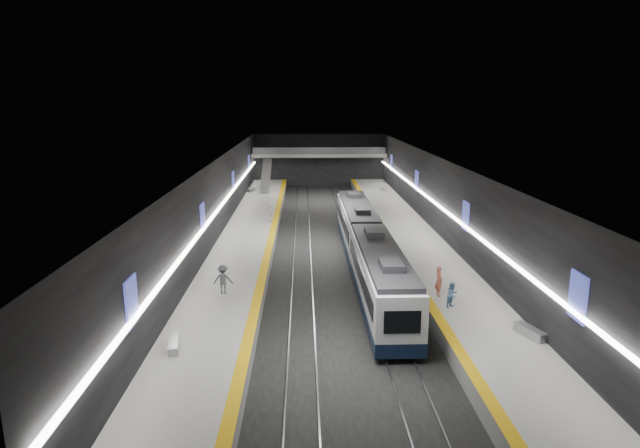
{
  "coord_description": "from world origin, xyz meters",
  "views": [
    {
      "loc": [
        -2.35,
        -47.2,
        13.14
      ],
      "look_at": [
        -0.9,
        -0.47,
        2.2
      ],
      "focal_mm": 30.0,
      "sensor_mm": 36.0,
      "label": 1
    }
  ],
  "objects_px": {
    "escalator": "(266,176)",
    "passenger_right_a": "(439,281)",
    "bench_left_near": "(173,345)",
    "passenger_left_b": "(223,280)",
    "bench_right_far": "(383,188)",
    "passenger_right_b": "(452,295)",
    "bench_right_near": "(530,332)",
    "train": "(367,245)",
    "passenger_left_a": "(270,213)",
    "bench_left_far": "(251,190)"
  },
  "relations": [
    {
      "from": "train",
      "to": "passenger_left_a",
      "type": "xyz_separation_m",
      "value": [
        -8.22,
        13.35,
        -0.28
      ]
    },
    {
      "from": "train",
      "to": "bench_right_near",
      "type": "height_order",
      "value": "train"
    },
    {
      "from": "bench_left_near",
      "to": "passenger_left_b",
      "type": "height_order",
      "value": "passenger_left_b"
    },
    {
      "from": "bench_left_far",
      "to": "passenger_right_b",
      "type": "distance_m",
      "value": 44.73
    },
    {
      "from": "escalator",
      "to": "bench_right_near",
      "type": "xyz_separation_m",
      "value": [
        17.0,
        -47.57,
        -1.66
      ]
    },
    {
      "from": "bench_right_far",
      "to": "passenger_left_a",
      "type": "xyz_separation_m",
      "value": [
        -14.23,
        -19.07,
        0.68
      ]
    },
    {
      "from": "passenger_right_b",
      "to": "passenger_left_a",
      "type": "height_order",
      "value": "passenger_left_a"
    },
    {
      "from": "bench_right_near",
      "to": "passenger_left_b",
      "type": "height_order",
      "value": "passenger_left_b"
    },
    {
      "from": "bench_left_near",
      "to": "passenger_left_a",
      "type": "distance_m",
      "value": 28.41
    },
    {
      "from": "bench_left_far",
      "to": "bench_right_far",
      "type": "height_order",
      "value": "bench_right_far"
    },
    {
      "from": "passenger_right_a",
      "to": "passenger_right_b",
      "type": "xyz_separation_m",
      "value": [
        0.33,
        -1.96,
        -0.18
      ]
    },
    {
      "from": "bench_left_near",
      "to": "passenger_left_b",
      "type": "xyz_separation_m",
      "value": [
        1.38,
        7.77,
        0.74
      ]
    },
    {
      "from": "train",
      "to": "passenger_left_a",
      "type": "distance_m",
      "value": 15.68
    },
    {
      "from": "passenger_right_b",
      "to": "passenger_left_a",
      "type": "relative_size",
      "value": 0.86
    },
    {
      "from": "escalator",
      "to": "passenger_right_b",
      "type": "height_order",
      "value": "escalator"
    },
    {
      "from": "bench_right_near",
      "to": "bench_right_far",
      "type": "xyz_separation_m",
      "value": [
        -0.99,
        46.34,
        -0.01
      ]
    },
    {
      "from": "bench_left_far",
      "to": "passenger_left_a",
      "type": "distance_m",
      "value": 18.98
    },
    {
      "from": "bench_right_near",
      "to": "bench_right_far",
      "type": "distance_m",
      "value": 46.36
    },
    {
      "from": "escalator",
      "to": "bench_right_near",
      "type": "bearing_deg",
      "value": -70.34
    },
    {
      "from": "train",
      "to": "bench_left_near",
      "type": "bearing_deg",
      "value": -127.48
    },
    {
      "from": "bench_right_near",
      "to": "passenger_right_a",
      "type": "xyz_separation_m",
      "value": [
        -3.37,
        6.05,
        0.72
      ]
    },
    {
      "from": "bench_right_far",
      "to": "passenger_left_b",
      "type": "relative_size",
      "value": 0.99
    },
    {
      "from": "escalator",
      "to": "passenger_right_b",
      "type": "bearing_deg",
      "value": -72.21
    },
    {
      "from": "bench_left_near",
      "to": "passenger_right_b",
      "type": "distance_m",
      "value": 16.17
    },
    {
      "from": "escalator",
      "to": "bench_left_far",
      "type": "relative_size",
      "value": 4.3
    },
    {
      "from": "bench_left_near",
      "to": "bench_left_far",
      "type": "xyz_separation_m",
      "value": [
        -0.6,
        46.81,
        0.02
      ]
    },
    {
      "from": "escalator",
      "to": "passenger_right_a",
      "type": "relative_size",
      "value": 4.15
    },
    {
      "from": "bench_left_near",
      "to": "passenger_left_a",
      "type": "height_order",
      "value": "passenger_left_a"
    },
    {
      "from": "bench_left_near",
      "to": "bench_right_far",
      "type": "relative_size",
      "value": 0.92
    },
    {
      "from": "passenger_right_a",
      "to": "passenger_right_b",
      "type": "distance_m",
      "value": 2.0
    },
    {
      "from": "train",
      "to": "passenger_left_b",
      "type": "height_order",
      "value": "train"
    },
    {
      "from": "train",
      "to": "bench_right_near",
      "type": "bearing_deg",
      "value": -63.31
    },
    {
      "from": "passenger_right_b",
      "to": "passenger_right_a",
      "type": "bearing_deg",
      "value": 61.08
    },
    {
      "from": "train",
      "to": "bench_left_near",
      "type": "relative_size",
      "value": 17.34
    },
    {
      "from": "passenger_right_b",
      "to": "passenger_left_b",
      "type": "distance_m",
      "value": 14.24
    },
    {
      "from": "bench_right_far",
      "to": "passenger_left_b",
      "type": "bearing_deg",
      "value": -100.89
    },
    {
      "from": "bench_left_near",
      "to": "passenger_left_a",
      "type": "xyz_separation_m",
      "value": [
        3.18,
        28.22,
        0.7
      ]
    },
    {
      "from": "bench_left_near",
      "to": "passenger_left_b",
      "type": "bearing_deg",
      "value": 67.28
    },
    {
      "from": "escalator",
      "to": "passenger_right_a",
      "type": "distance_m",
      "value": 43.72
    },
    {
      "from": "escalator",
      "to": "bench_right_far",
      "type": "height_order",
      "value": "escalator"
    },
    {
      "from": "train",
      "to": "passenger_left_a",
      "type": "height_order",
      "value": "train"
    },
    {
      "from": "bench_right_near",
      "to": "passenger_right_b",
      "type": "relative_size",
      "value": 1.27
    },
    {
      "from": "train",
      "to": "bench_left_far",
      "type": "relative_size",
      "value": 16.14
    },
    {
      "from": "passenger_right_a",
      "to": "passenger_left_b",
      "type": "relative_size",
      "value": 1.01
    },
    {
      "from": "passenger_right_a",
      "to": "passenger_left_a",
      "type": "xyz_separation_m",
      "value": [
        -11.85,
        21.23,
        -0.05
      ]
    },
    {
      "from": "escalator",
      "to": "passenger_right_b",
      "type": "relative_size",
      "value": 5.1
    },
    {
      "from": "escalator",
      "to": "passenger_left_a",
      "type": "xyz_separation_m",
      "value": [
        1.78,
        -20.3,
        -0.99
      ]
    },
    {
      "from": "passenger_left_a",
      "to": "bench_right_near",
      "type": "bearing_deg",
      "value": 43.34
    },
    {
      "from": "bench_left_near",
      "to": "passenger_right_b",
      "type": "relative_size",
      "value": 1.1
    },
    {
      "from": "train",
      "to": "passenger_right_a",
      "type": "relative_size",
      "value": 15.59
    }
  ]
}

